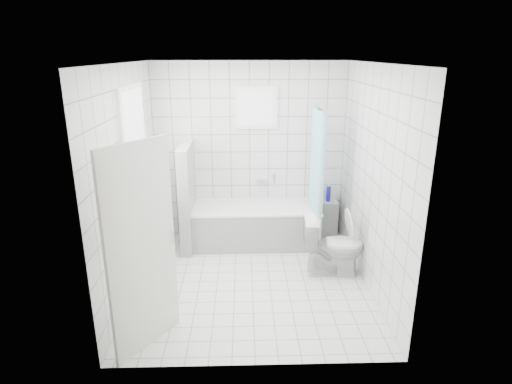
{
  "coord_description": "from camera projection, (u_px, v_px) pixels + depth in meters",
  "views": [
    {
      "loc": [
        -0.09,
        -4.7,
        2.71
      ],
      "look_at": [
        0.06,
        0.35,
        1.05
      ],
      "focal_mm": 30.0,
      "sensor_mm": 36.0,
      "label": 1
    }
  ],
  "objects": [
    {
      "name": "tub_faucet",
      "position": [
        262.0,
        182.0,
        6.44
      ],
      "size": [
        0.18,
        0.06,
        0.06
      ],
      "primitive_type": "cube",
      "color": "silver",
      "rests_on": "wall_back"
    },
    {
      "name": "window_sill",
      "position": [
        146.0,
        209.0,
        5.29
      ],
      "size": [
        0.18,
        1.02,
        0.08
      ],
      "primitive_type": "cube",
      "color": "white",
      "rests_on": "wall_left"
    },
    {
      "name": "shower_curtain",
      "position": [
        318.0,
        174.0,
        5.92
      ],
      "size": [
        0.14,
        0.48,
        1.78
      ],
      "primitive_type": null,
      "color": "#4AC2D9",
      "rests_on": "curtain_rod"
    },
    {
      "name": "window_left",
      "position": [
        137.0,
        150.0,
        5.06
      ],
      "size": [
        0.01,
        0.9,
        1.4
      ],
      "primitive_type": "cube",
      "color": "white",
      "rests_on": "wall_left"
    },
    {
      "name": "bathtub",
      "position": [
        256.0,
        224.0,
        6.29
      ],
      "size": [
        1.82,
        0.77,
        0.58
      ],
      "color": "white",
      "rests_on": "ground"
    },
    {
      "name": "wall_back",
      "position": [
        250.0,
        152.0,
        6.33
      ],
      "size": [
        2.8,
        0.02,
        2.6
      ],
      "primitive_type": "cube",
      "color": "white",
      "rests_on": "ground"
    },
    {
      "name": "partition_wall",
      "position": [
        188.0,
        197.0,
        6.07
      ],
      "size": [
        0.15,
        0.85,
        1.5
      ],
      "primitive_type": "cube",
      "color": "white",
      "rests_on": "ground"
    },
    {
      "name": "toilet",
      "position": [
        333.0,
        246.0,
        5.39
      ],
      "size": [
        0.77,
        0.47,
        0.76
      ],
      "primitive_type": "imported",
      "rotation": [
        0.0,
        0.0,
        1.51
      ],
      "color": "white",
      "rests_on": "ground"
    },
    {
      "name": "ground",
      "position": [
        252.0,
        281.0,
        5.31
      ],
      "size": [
        3.0,
        3.0,
        0.0
      ],
      "primitive_type": "plane",
      "color": "white",
      "rests_on": "ground"
    },
    {
      "name": "tiled_ledge",
      "position": [
        323.0,
        218.0,
        6.57
      ],
      "size": [
        0.4,
        0.24,
        0.55
      ],
      "primitive_type": "cube",
      "color": "white",
      "rests_on": "ground"
    },
    {
      "name": "door",
      "position": [
        142.0,
        250.0,
        3.88
      ],
      "size": [
        0.49,
        0.68,
        2.0
      ],
      "primitive_type": "cube",
      "rotation": [
        0.0,
        0.0,
        -0.6
      ],
      "color": "silver",
      "rests_on": "ground"
    },
    {
      "name": "sill_bottles",
      "position": [
        142.0,
        201.0,
        5.08
      ],
      "size": [
        0.14,
        0.81,
        0.29
      ],
      "color": "#34AEEA",
      "rests_on": "window_sill"
    },
    {
      "name": "wall_front",
      "position": [
        255.0,
        234.0,
        3.48
      ],
      "size": [
        2.8,
        0.02,
        2.6
      ],
      "primitive_type": "cube",
      "color": "white",
      "rests_on": "ground"
    },
    {
      "name": "ledge_bottles",
      "position": [
        324.0,
        195.0,
        6.44
      ],
      "size": [
        0.19,
        0.18,
        0.24
      ],
      "color": "#16891A",
      "rests_on": "tiled_ledge"
    },
    {
      "name": "curtain_rod",
      "position": [
        319.0,
        107.0,
        5.76
      ],
      "size": [
        0.02,
        0.8,
        0.02
      ],
      "primitive_type": "cylinder",
      "rotation": [
        1.57,
        0.0,
        0.0
      ],
      "color": "silver",
      "rests_on": "wall_back"
    },
    {
      "name": "window_back",
      "position": [
        257.0,
        108.0,
        6.09
      ],
      "size": [
        0.5,
        0.01,
        0.5
      ],
      "primitive_type": "cube",
      "color": "white",
      "rests_on": "wall_back"
    },
    {
      "name": "wall_right",
      "position": [
        372.0,
        180.0,
        4.95
      ],
      "size": [
        0.02,
        3.0,
        2.6
      ],
      "primitive_type": "cube",
      "color": "white",
      "rests_on": "ground"
    },
    {
      "name": "wall_left",
      "position": [
        129.0,
        182.0,
        4.87
      ],
      "size": [
        0.02,
        3.0,
        2.6
      ],
      "primitive_type": "cube",
      "color": "white",
      "rests_on": "ground"
    },
    {
      "name": "ceiling",
      "position": [
        251.0,
        63.0,
        4.5
      ],
      "size": [
        3.0,
        3.0,
        0.0
      ],
      "primitive_type": "plane",
      "rotation": [
        3.14,
        0.0,
        0.0
      ],
      "color": "white",
      "rests_on": "ground"
    }
  ]
}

